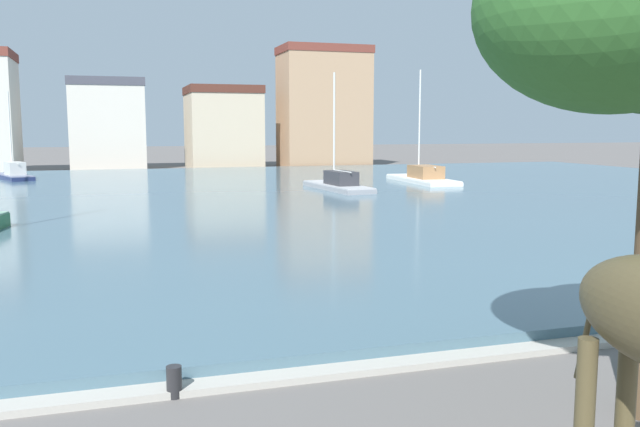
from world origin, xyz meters
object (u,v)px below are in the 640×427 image
object	(u,v)px
sailboat_white	(419,179)
sailboat_grey	(334,186)
sailboat_navy	(13,176)
mooring_bollard	(174,382)

from	to	relation	value
sailboat_white	sailboat_grey	bearing A→B (deg)	-154.12
sailboat_navy	mooring_bollard	bearing A→B (deg)	-80.07
sailboat_grey	sailboat_white	world-z (taller)	sailboat_white
sailboat_navy	sailboat_white	size ratio (longest dim) A/B	0.71
sailboat_grey	mooring_bollard	distance (m)	32.34
sailboat_grey	sailboat_white	size ratio (longest dim) A/B	0.87
mooring_bollard	sailboat_white	bearing A→B (deg)	58.83
sailboat_navy	sailboat_white	xyz separation A→B (m)	(28.12, -11.48, -0.03)
sailboat_grey	mooring_bollard	size ratio (longest dim) A/B	16.73
sailboat_navy	sailboat_grey	bearing A→B (deg)	-36.54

